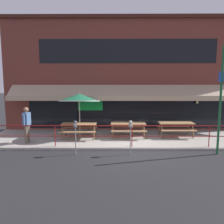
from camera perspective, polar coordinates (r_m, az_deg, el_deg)
ground_plane at (r=9.73m, az=5.35°, el=-10.02°), size 120.00×120.00×0.00m
patio_deck at (r=11.64m, az=4.51°, el=-6.85°), size 15.00×4.00×0.10m
restaurant_building at (r=13.51m, az=3.99°, el=9.58°), size 15.00×1.60×6.90m
patio_railing at (r=9.82m, az=5.26°, el=-5.04°), size 13.84×0.04×0.97m
picnic_table_left at (r=11.46m, az=-8.61°, el=-3.77°), size 1.80×1.42×0.76m
picnic_table_centre at (r=11.55m, az=4.23°, el=-3.62°), size 1.80×1.42×0.76m
picnic_table_right at (r=12.15m, az=16.34°, el=-3.35°), size 1.80×1.42×0.76m
patio_umbrella_left at (r=11.54m, az=-8.54°, el=3.69°), size 2.14×2.14×2.38m
pedestrian_walking at (r=11.10m, az=-21.38°, el=-2.72°), size 0.28×0.62×1.71m
parking_meter_near at (r=9.01m, az=-9.57°, el=-3.96°), size 0.15×0.16×1.42m
parking_meter_far at (r=8.93m, az=4.86°, el=-3.98°), size 0.15×0.16×1.42m
street_sign_pole at (r=9.82m, az=26.48°, el=2.87°), size 0.28×0.09×4.42m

